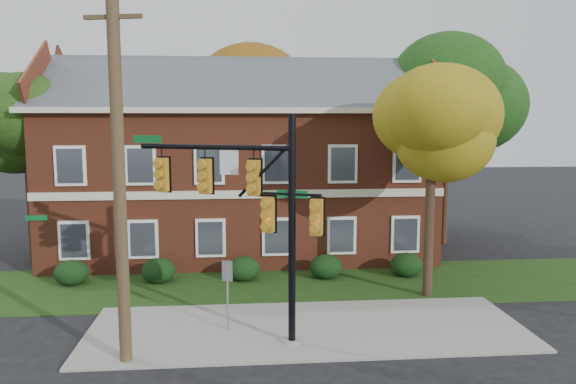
{
  "coord_description": "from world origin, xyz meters",
  "views": [
    {
      "loc": [
        -2.16,
        -16.26,
        6.75
      ],
      "look_at": [
        -0.45,
        3.0,
        4.23
      ],
      "focal_mm": 35.0,
      "sensor_mm": 36.0,
      "label": 1
    }
  ],
  "objects": [
    {
      "name": "grass_strip",
      "position": [
        0.0,
        6.0,
        0.02
      ],
      "size": [
        30.0,
        6.0,
        0.04
      ],
      "primitive_type": "cube",
      "color": "#193811",
      "rests_on": "ground"
    },
    {
      "name": "hedge_far_right",
      "position": [
        5.0,
        6.7,
        0.53
      ],
      "size": [
        1.4,
        1.26,
        1.05
      ],
      "primitive_type": "ellipsoid",
      "color": "black",
      "rests_on": "ground"
    },
    {
      "name": "tree_near_right",
      "position": [
        5.22,
        3.87,
        6.67
      ],
      "size": [
        4.5,
        4.25,
        8.58
      ],
      "color": "black",
      "rests_on": "ground"
    },
    {
      "name": "ground",
      "position": [
        0.0,
        0.0,
        0.0
      ],
      "size": [
        120.0,
        120.0,
        0.0
      ],
      "primitive_type": "plane",
      "color": "black",
      "rests_on": "ground"
    },
    {
      "name": "tree_far_rear",
      "position": [
        -0.66,
        19.79,
        8.84
      ],
      "size": [
        6.84,
        6.46,
        11.52
      ],
      "color": "black",
      "rests_on": "ground"
    },
    {
      "name": "hedge_left",
      "position": [
        -5.5,
        6.7,
        0.53
      ],
      "size": [
        1.4,
        1.26,
        1.05
      ],
      "primitive_type": "ellipsoid",
      "color": "black",
      "rests_on": "ground"
    },
    {
      "name": "tree_left_rear",
      "position": [
        -11.73,
        10.84,
        6.68
      ],
      "size": [
        5.4,
        5.1,
        8.88
      ],
      "color": "black",
      "rests_on": "ground"
    },
    {
      "name": "hedge_far_left",
      "position": [
        -9.0,
        6.7,
        0.53
      ],
      "size": [
        1.4,
        1.26,
        1.05
      ],
      "primitive_type": "ellipsoid",
      "color": "black",
      "rests_on": "ground"
    },
    {
      "name": "utility_pole",
      "position": [
        -5.34,
        -1.0,
        5.15
      ],
      "size": [
        1.56,
        0.47,
        10.16
      ],
      "rotation": [
        0.0,
        0.0,
        -0.23
      ],
      "color": "#463620",
      "rests_on": "ground"
    },
    {
      "name": "sidewalk",
      "position": [
        0.0,
        1.0,
        0.04
      ],
      "size": [
        14.0,
        5.0,
        0.08
      ],
      "primitive_type": "cube",
      "color": "gray",
      "rests_on": "ground"
    },
    {
      "name": "sign_post",
      "position": [
        -2.54,
        1.0,
        1.59
      ],
      "size": [
        0.34,
        0.14,
        2.34
      ],
      "rotation": [
        0.0,
        0.0,
        -0.3
      ],
      "color": "slate",
      "rests_on": "ground"
    },
    {
      "name": "apartment_building",
      "position": [
        -2.0,
        11.95,
        4.99
      ],
      "size": [
        18.8,
        8.8,
        9.74
      ],
      "color": "brown",
      "rests_on": "ground"
    },
    {
      "name": "hedge_center",
      "position": [
        -2.0,
        6.7,
        0.53
      ],
      "size": [
        1.4,
        1.26,
        1.05
      ],
      "primitive_type": "ellipsoid",
      "color": "black",
      "rests_on": "ground"
    },
    {
      "name": "tree_right_rear",
      "position": [
        9.31,
        12.81,
        8.12
      ],
      "size": [
        6.3,
        5.95,
        10.62
      ],
      "color": "black",
      "rests_on": "ground"
    },
    {
      "name": "hedge_right",
      "position": [
        1.5,
        6.7,
        0.53
      ],
      "size": [
        1.4,
        1.26,
        1.05
      ],
      "primitive_type": "ellipsoid",
      "color": "black",
      "rests_on": "ground"
    },
    {
      "name": "traffic_signal",
      "position": [
        -1.76,
        0.29,
        4.28
      ],
      "size": [
        5.78,
        2.5,
        6.9
      ],
      "rotation": [
        0.0,
        0.0,
        -0.39
      ],
      "color": "gray",
      "rests_on": "ground"
    }
  ]
}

